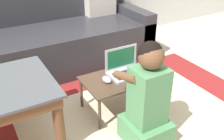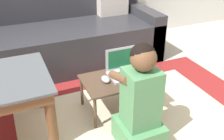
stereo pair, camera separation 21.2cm
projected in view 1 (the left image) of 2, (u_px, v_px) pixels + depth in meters
name	position (u px, v px, depth m)	size (l,w,h in m)	color
ground_plane	(123.00, 124.00, 2.09)	(16.00, 16.00, 0.00)	beige
area_rug	(133.00, 121.00, 2.11)	(2.36, 1.66, 0.01)	maroon
couch	(59.00, 38.00, 2.93)	(1.97, 0.88, 0.82)	#2D2D33
laptop_desk	(119.00, 81.00, 2.15)	(0.60, 0.38, 0.30)	#4C3828
laptop	(126.00, 70.00, 2.18)	(0.30, 0.20, 0.21)	#B7BCC6
computer_mouse	(107.00, 80.00, 2.07)	(0.06, 0.10, 0.04)	#B2B7C1
person_seated	(147.00, 102.00, 1.76)	(0.29, 0.40, 0.78)	#518E5B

